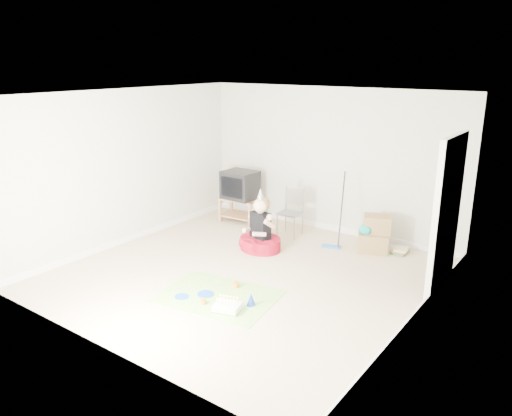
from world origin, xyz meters
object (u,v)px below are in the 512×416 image
Objects in this scene: birthday_cake at (227,307)px; folding_chair at (290,213)px; seated_woman at (260,236)px; crt_tv at (240,185)px; cardboard_boxes at (374,234)px; tv_stand at (240,208)px.

folding_chair is at bearing 106.94° from birthday_cake.
birthday_cake is (0.89, -1.97, -0.19)m from seated_woman.
crt_tv is 3.70m from birthday_cake.
birthday_cake is (-0.67, -3.00, -0.25)m from cardboard_boxes.
tv_stand is at bearing -26.21° from crt_tv.
crt_tv is at bearing 125.07° from birthday_cake.
tv_stand is 2.04× the size of birthday_cake.
cardboard_boxes is at bearing 33.29° from seated_woman.
crt_tv reaches higher than birthday_cake.
tv_stand is 3.65m from birthday_cake.
tv_stand is 1.28× the size of cardboard_boxes.
crt_tv reaches higher than tv_stand.
birthday_cake is at bearing -54.58° from crt_tv.
crt_tv reaches higher than cardboard_boxes.
tv_stand is at bearing 174.15° from folding_chair.
tv_stand is 1.24m from folding_chair.
crt_tv is 0.59× the size of seated_woman.
crt_tv is 1.64m from seated_woman.
folding_chair reaches higher than birthday_cake.
cardboard_boxes is at bearing 0.74° from crt_tv.
folding_chair reaches higher than cardboard_boxes.
folding_chair is at bearing -5.50° from crt_tv.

